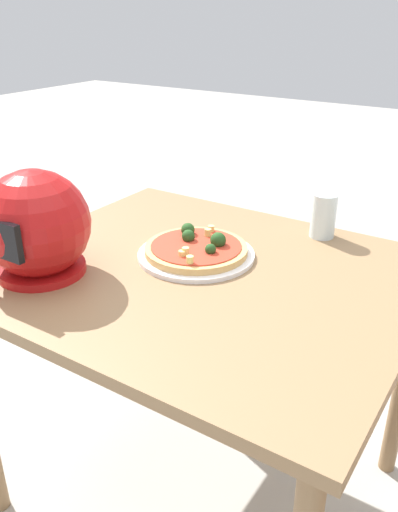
{
  "coord_description": "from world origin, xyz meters",
  "views": [
    {
      "loc": [
        -0.64,
        1.0,
        1.35
      ],
      "look_at": [
        0.03,
        -0.03,
        0.77
      ],
      "focal_mm": 37.42,
      "sensor_mm": 36.0,
      "label": 1
    }
  ],
  "objects_px": {
    "motorcycle_helmet": "(36,226)",
    "drinking_glass": "(323,216)",
    "dining_table": "(202,302)",
    "pizza": "(197,248)"
  },
  "relations": [
    {
      "from": "motorcycle_helmet",
      "to": "drinking_glass",
      "type": "xyz_separation_m",
      "value": [
        -0.49,
        -0.59,
        -0.06
      ]
    },
    {
      "from": "dining_table",
      "to": "motorcycle_helmet",
      "type": "relative_size",
      "value": 4.0
    },
    {
      "from": "drinking_glass",
      "to": "pizza",
      "type": "bearing_deg",
      "value": 53.75
    },
    {
      "from": "pizza",
      "to": "motorcycle_helmet",
      "type": "distance_m",
      "value": 0.41
    },
    {
      "from": "pizza",
      "to": "drinking_glass",
      "type": "relative_size",
      "value": 2.14
    },
    {
      "from": "dining_table",
      "to": "drinking_glass",
      "type": "bearing_deg",
      "value": -115.07
    },
    {
      "from": "motorcycle_helmet",
      "to": "dining_table",
      "type": "bearing_deg",
      "value": -144.55
    },
    {
      "from": "dining_table",
      "to": "pizza",
      "type": "relative_size",
      "value": 3.86
    },
    {
      "from": "dining_table",
      "to": "motorcycle_helmet",
      "type": "xyz_separation_m",
      "value": [
        0.32,
        0.23,
        0.22
      ]
    },
    {
      "from": "pizza",
      "to": "motorcycle_helmet",
      "type": "bearing_deg",
      "value": 47.02
    }
  ]
}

